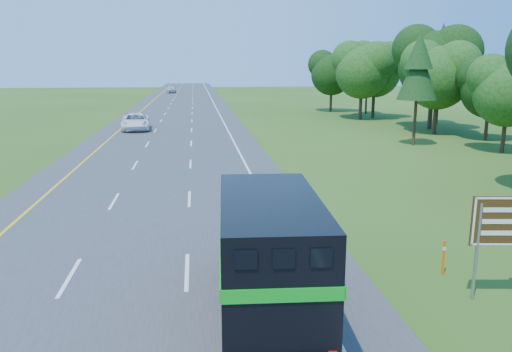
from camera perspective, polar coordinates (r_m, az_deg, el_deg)
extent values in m
cube|color=#38383A|center=(54.63, -9.29, 5.55)|extent=(15.00, 260.00, 0.04)
cube|color=yellow|center=(55.13, -15.03, 5.38)|extent=(0.15, 260.00, 0.01)
cube|color=white|center=(54.68, -3.49, 5.73)|extent=(0.15, 260.00, 0.01)
cylinder|color=black|center=(16.37, -3.19, -8.91)|extent=(0.39, 1.06, 1.05)
cylinder|color=black|center=(16.51, 3.85, -8.74)|extent=(0.39, 1.06, 1.05)
cylinder|color=black|center=(12.24, -2.93, -16.76)|extent=(0.39, 1.06, 1.05)
cylinder|color=black|center=(12.42, 6.73, -16.38)|extent=(0.39, 1.06, 1.05)
cylinder|color=black|center=(11.45, 7.81, -19.11)|extent=(0.39, 1.06, 1.05)
cube|color=black|center=(13.58, 1.29, -13.08)|extent=(2.70, 7.73, 0.27)
cube|color=black|center=(15.93, 0.38, -5.11)|extent=(2.42, 1.84, 1.81)
cube|color=black|center=(16.64, 0.16, -2.63)|extent=(2.09, 0.17, 0.57)
cube|color=black|center=(12.40, 1.60, -8.40)|extent=(2.68, 5.64, 2.62)
cube|color=#089E18|center=(9.81, 3.16, -13.48)|extent=(2.38, 0.17, 0.29)
cube|color=#089E18|center=(12.30, -4.06, -7.95)|extent=(0.34, 5.51, 0.29)
cube|color=#089E18|center=(12.52, 7.17, -7.65)|extent=(0.34, 5.51, 0.29)
cube|color=black|center=(9.45, -1.15, -9.54)|extent=(0.43, 0.06, 0.38)
cube|color=black|center=(9.51, 3.21, -9.42)|extent=(0.43, 0.06, 0.38)
cube|color=black|center=(9.62, 7.49, -9.25)|extent=(0.43, 0.06, 0.38)
imported|color=white|center=(52.81, -13.58, 6.06)|extent=(3.25, 6.19, 1.66)
imported|color=#B9B9C0|center=(121.38, -9.62, 9.72)|extent=(1.99, 4.77, 1.61)
cylinder|color=gray|center=(15.43, 23.90, -7.95)|extent=(0.10, 0.10, 2.86)
cube|color=#40250D|center=(15.48, 26.79, -4.64)|extent=(1.99, 0.31, 1.43)
cube|color=white|center=(15.45, 26.85, -4.67)|extent=(1.89, 0.25, 1.37)
cube|color=orange|center=(17.12, 20.65, -8.74)|extent=(0.08, 0.04, 1.14)
cube|color=white|center=(17.01, 20.73, -7.76)|extent=(0.09, 0.05, 0.12)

